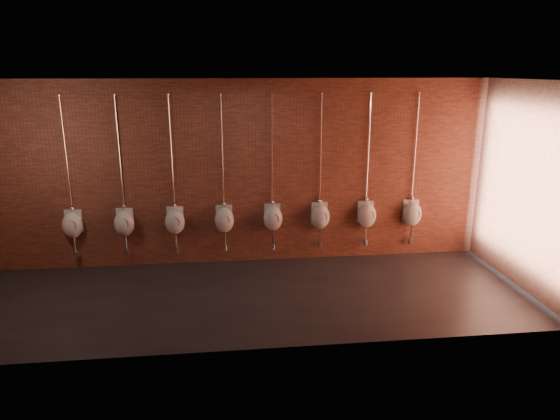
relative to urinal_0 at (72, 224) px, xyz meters
The scene contains 10 objects.
ground 3.35m from the urinal_0, 25.23° to the right, with size 8.50×8.50×0.00m, color black.
room_shell 3.45m from the urinal_0, 25.23° to the right, with size 8.54×3.04×3.22m.
urinal_0 is the anchor object (origin of this frame).
urinal_1 0.85m from the urinal_0, ahead, with size 0.37×0.33×2.71m.
urinal_2 1.70m from the urinal_0, ahead, with size 0.37×0.33×2.71m.
urinal_3 2.55m from the urinal_0, ahead, with size 0.37×0.33×2.71m.
urinal_4 3.39m from the urinal_0, ahead, with size 0.37×0.33×2.71m.
urinal_5 4.24m from the urinal_0, ahead, with size 0.37×0.33×2.71m.
urinal_6 5.09m from the urinal_0, ahead, with size 0.37×0.33×2.71m.
urinal_7 5.94m from the urinal_0, ahead, with size 0.37×0.33×2.71m.
Camera 1 is at (-0.37, -6.97, 3.35)m, focal length 32.00 mm.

